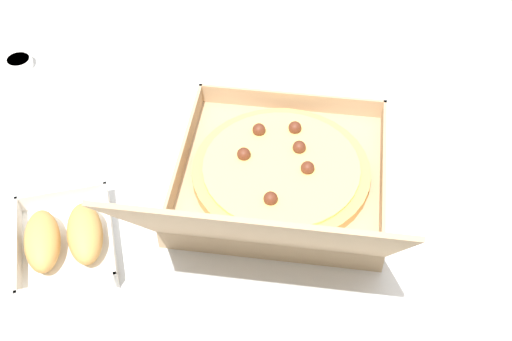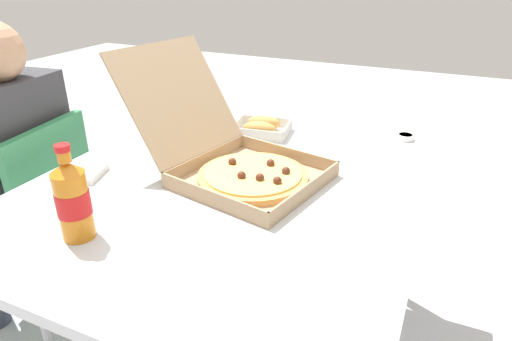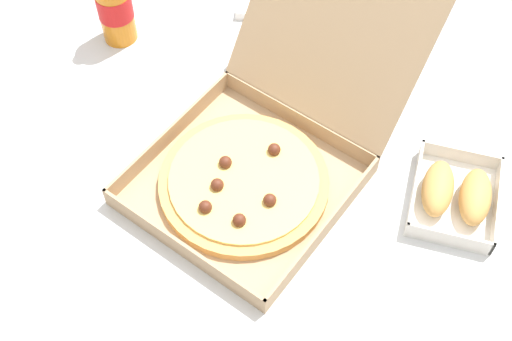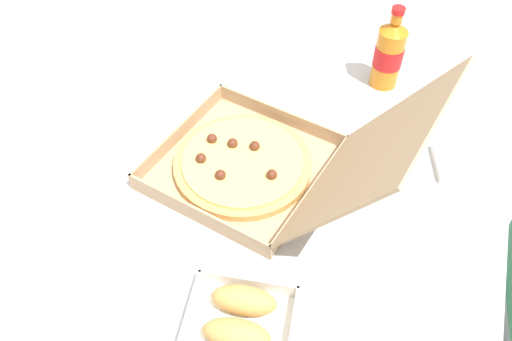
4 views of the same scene
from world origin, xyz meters
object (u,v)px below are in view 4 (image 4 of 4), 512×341
Objects in this scene: bread_side_box at (241,318)px; napkin_pile at (460,163)px; pizza_box_open at (262,163)px; cola_bottle at (389,53)px; paper_menu at (67,230)px.

bread_side_box reaches higher than napkin_pile.
cola_bottle is at bearing 155.15° from pizza_box_open.
bread_side_box is 0.42m from paper_menu.
pizza_box_open is 5.60× the size of napkin_pile.
pizza_box_open reaches higher than napkin_pile.
pizza_box_open is 0.36m from bread_side_box.
cola_bottle is 0.87m from paper_menu.
napkin_pile is (-0.53, 0.33, -0.02)m from bread_side_box.
paper_menu is at bearing -100.38° from bread_side_box.
pizza_box_open is 2.93× the size of bread_side_box.
pizza_box_open is at bearing -167.07° from bread_side_box.
paper_menu is at bearing -37.24° from cola_bottle.
paper_menu is 0.87m from napkin_pile.
napkin_pile is at bearing 147.64° from bread_side_box.
pizza_box_open reaches higher than paper_menu.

